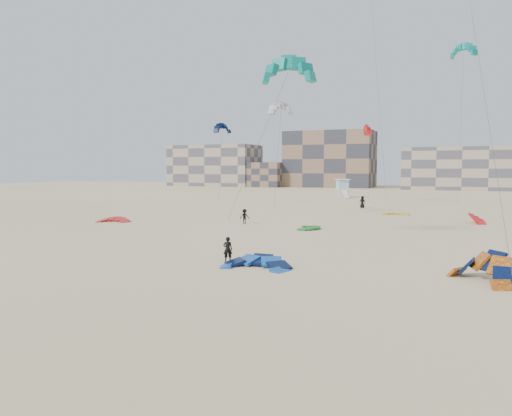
% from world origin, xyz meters
% --- Properties ---
extents(ground, '(320.00, 320.00, 0.00)m').
position_xyz_m(ground, '(0.00, 0.00, 0.00)').
color(ground, beige).
rests_on(ground, ground).
extents(kite_ground_blue, '(4.45, 4.69, 2.40)m').
position_xyz_m(kite_ground_blue, '(0.39, 2.97, 0.00)').
color(kite_ground_blue, blue).
rests_on(kite_ground_blue, ground).
extents(kite_ground_orange, '(5.89, 5.90, 4.23)m').
position_xyz_m(kite_ground_orange, '(13.11, 4.27, 0.00)').
color(kite_ground_orange, orange).
rests_on(kite_ground_orange, ground).
extents(kite_ground_red, '(4.70, 4.89, 1.82)m').
position_xyz_m(kite_ground_red, '(-24.87, 20.61, 0.00)').
color(kite_ground_red, red).
rests_on(kite_ground_red, ground).
extents(kite_ground_green, '(3.92, 3.74, 0.71)m').
position_xyz_m(kite_ground_green, '(-2.55, 23.13, 0.00)').
color(kite_ground_green, '#127D17').
rests_on(kite_ground_green, ground).
extents(kite_ground_red_far, '(3.56, 3.43, 3.19)m').
position_xyz_m(kite_ground_red_far, '(13.17, 35.57, 0.00)').
color(kite_ground_red_far, red).
rests_on(kite_ground_red_far, ground).
extents(kite_ground_yellow, '(3.78, 3.93, 0.58)m').
position_xyz_m(kite_ground_yellow, '(3.35, 42.48, 0.00)').
color(kite_ground_yellow, yellow).
rests_on(kite_ground_yellow, ground).
extents(kitesurfer_main, '(0.71, 0.59, 1.66)m').
position_xyz_m(kitesurfer_main, '(-2.01, 4.00, 0.83)').
color(kitesurfer_main, black).
rests_on(kitesurfer_main, ground).
extents(kitesurfer_c, '(1.21, 1.11, 1.63)m').
position_xyz_m(kitesurfer_c, '(-10.33, 24.77, 0.82)').
color(kitesurfer_c, black).
rests_on(kitesurfer_c, ground).
extents(kitesurfer_e, '(1.08, 0.91, 1.88)m').
position_xyz_m(kitesurfer_e, '(-2.80, 51.65, 0.94)').
color(kitesurfer_e, black).
rests_on(kitesurfer_e, ground).
extents(kite_fly_teal_a, '(10.31, 6.91, 14.56)m').
position_xyz_m(kite_fly_teal_a, '(-1.76, 14.78, 13.97)').
color(kite_fly_teal_a, '#058B7A').
rests_on(kite_fly_teal_a, ground).
extents(kite_fly_grey, '(4.78, 6.91, 13.83)m').
position_xyz_m(kite_fly_grey, '(-9.99, 35.19, 13.42)').
color(kite_fly_grey, silver).
rests_on(kite_fly_grey, ground).
extents(kite_fly_navy, '(4.72, 8.51, 12.71)m').
position_xyz_m(kite_fly_navy, '(-25.41, 48.91, 12.48)').
color(kite_fly_navy, '#07163B').
rests_on(kite_fly_navy, ground).
extents(kite_fly_teal_b, '(5.34, 12.96, 25.12)m').
position_xyz_m(kite_fly_teal_b, '(10.60, 63.23, 24.71)').
color(kite_fly_teal_b, '#058B7A').
rests_on(kite_fly_teal_b, ground).
extents(kite_fly_red, '(4.50, 8.17, 13.12)m').
position_xyz_m(kite_fly_red, '(-4.92, 65.82, 12.76)').
color(kite_fly_red, red).
rests_on(kite_fly_red, ground).
extents(lifeguard_tower_far, '(3.68, 5.77, 3.85)m').
position_xyz_m(lifeguard_tower_far, '(-12.19, 77.76, 1.91)').
color(lifeguard_tower_far, white).
rests_on(lifeguard_tower_far, ground).
extents(condo_west_a, '(30.00, 15.00, 14.00)m').
position_xyz_m(condo_west_a, '(-70.00, 130.00, 7.00)').
color(condo_west_a, tan).
rests_on(condo_west_a, ground).
extents(condo_west_b, '(28.00, 14.00, 18.00)m').
position_xyz_m(condo_west_b, '(-30.00, 134.00, 9.00)').
color(condo_west_b, '#846650').
rests_on(condo_west_b, ground).
extents(condo_mid, '(32.00, 16.00, 12.00)m').
position_xyz_m(condo_mid, '(10.00, 130.00, 6.00)').
color(condo_mid, tan).
rests_on(condo_mid, ground).
extents(condo_fill_left, '(12.00, 10.00, 8.00)m').
position_xyz_m(condo_fill_left, '(-50.00, 128.00, 4.00)').
color(condo_fill_left, '#846650').
rests_on(condo_fill_left, ground).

